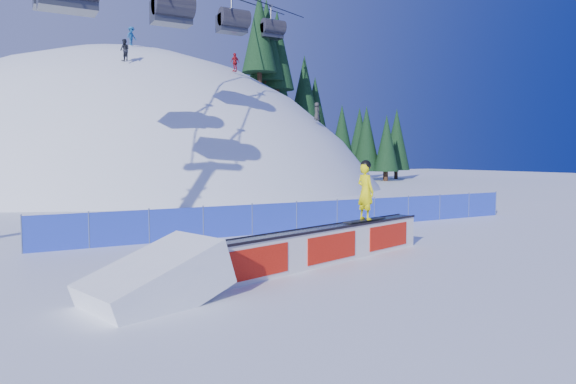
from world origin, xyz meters
TOP-DOWN VIEW (x-y plane):
  - ground at (0.00, 0.00)m, footprint 160.00×160.00m
  - snow_hill at (0.00, 42.00)m, footprint 64.00×64.00m
  - treeline at (26.12, 42.28)m, footprint 24.71×10.05m
  - safety_fence at (0.00, 4.50)m, footprint 22.05×0.05m
  - rail_box at (-3.42, -1.34)m, footprint 8.63×3.17m
  - snow_ramp at (-8.70, -2.95)m, footprint 3.34×2.61m
  - snowboarder at (-1.54, -0.77)m, footprint 1.84×0.84m
  - distant_skiers at (3.22, 30.00)m, footprint 17.50×9.13m

SIDE VIEW (x-z plane):
  - snow_hill at x=0.00m, z-range -50.00..14.00m
  - ground at x=0.00m, z-range 0.00..0.00m
  - snow_ramp at x=-8.70m, z-range -0.92..0.92m
  - rail_box at x=-3.42m, z-range -0.01..1.05m
  - safety_fence at x=0.00m, z-range -0.05..1.25m
  - snowboarder at x=-1.54m, z-range 1.04..2.95m
  - treeline at x=26.12m, z-range -1.81..18.27m
  - distant_skiers at x=3.22m, z-range 7.11..15.49m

